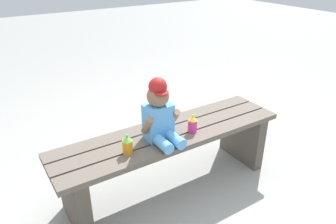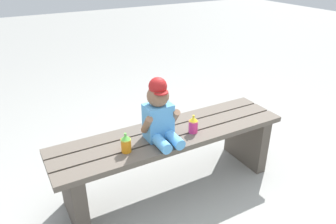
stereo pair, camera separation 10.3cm
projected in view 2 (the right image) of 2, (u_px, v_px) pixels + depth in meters
The scene contains 5 objects.
ground_plane at pixel (171, 186), 2.30m from camera, with size 16.00×16.00×0.00m, color #999993.
park_bench at pixel (171, 150), 2.17m from camera, with size 1.59×0.40×0.45m.
child_figure at pixel (160, 114), 1.95m from camera, with size 0.23×0.27×0.40m.
sippy_cup_left at pixel (126, 143), 1.87m from camera, with size 0.06×0.06×0.12m.
sippy_cup_right at pixel (193, 124), 2.07m from camera, with size 0.06×0.06×0.12m.
Camera 2 is at (-0.91, -1.58, 1.50)m, focal length 34.15 mm.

